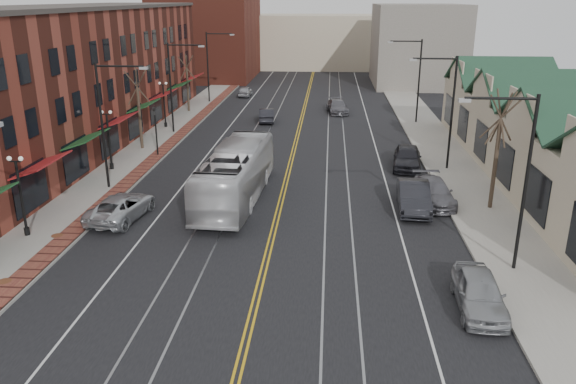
% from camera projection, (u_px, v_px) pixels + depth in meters
% --- Properties ---
extents(ground, '(160.00, 160.00, 0.00)m').
position_uv_depth(ground, '(248.00, 334.00, 21.04)').
color(ground, black).
rests_on(ground, ground).
extents(sidewalk_left, '(4.00, 120.00, 0.15)m').
position_uv_depth(sidewalk_left, '(123.00, 170.00, 40.69)').
color(sidewalk_left, gray).
rests_on(sidewalk_left, ground).
extents(sidewalk_right, '(4.00, 120.00, 0.15)m').
position_uv_depth(sidewalk_right, '(459.00, 177.00, 39.01)').
color(sidewalk_right, gray).
rests_on(sidewalk_right, ground).
extents(building_left, '(10.00, 50.00, 11.00)m').
position_uv_depth(building_left, '(63.00, 80.00, 45.99)').
color(building_left, maroon).
rests_on(building_left, ground).
extents(building_right, '(8.00, 36.00, 4.60)m').
position_uv_depth(building_right, '(553.00, 148.00, 37.85)').
color(building_right, beige).
rests_on(building_right, ground).
extents(backdrop_left, '(14.00, 18.00, 14.00)m').
position_uv_depth(backdrop_left, '(208.00, 31.00, 85.78)').
color(backdrop_left, maroon).
rests_on(backdrop_left, ground).
extents(backdrop_mid, '(22.00, 14.00, 9.00)m').
position_uv_depth(backdrop_mid, '(315.00, 41.00, 99.60)').
color(backdrop_mid, beige).
rests_on(backdrop_mid, ground).
extents(backdrop_right, '(12.00, 16.00, 11.00)m').
position_uv_depth(backdrop_right, '(417.00, 45.00, 79.39)').
color(backdrop_right, slate).
rests_on(backdrop_right, ground).
extents(streetlight_l_1, '(3.33, 0.25, 8.00)m').
position_uv_depth(streetlight_l_1, '(108.00, 113.00, 35.23)').
color(streetlight_l_1, black).
rests_on(streetlight_l_1, sidewalk_left).
extents(streetlight_l_2, '(3.33, 0.25, 8.00)m').
position_uv_depth(streetlight_l_2, '(175.00, 79.00, 50.30)').
color(streetlight_l_2, black).
rests_on(streetlight_l_2, sidewalk_left).
extents(streetlight_l_3, '(3.33, 0.25, 8.00)m').
position_uv_depth(streetlight_l_3, '(211.00, 60.00, 65.36)').
color(streetlight_l_3, black).
rests_on(streetlight_l_3, sidewalk_left).
extents(streetlight_r_0, '(3.33, 0.25, 8.00)m').
position_uv_depth(streetlight_r_0, '(518.00, 166.00, 24.26)').
color(streetlight_r_0, black).
rests_on(streetlight_r_0, sidewalk_right).
extents(streetlight_r_1, '(3.33, 0.25, 8.00)m').
position_uv_depth(streetlight_r_1, '(447.00, 101.00, 39.33)').
color(streetlight_r_1, black).
rests_on(streetlight_r_1, sidewalk_right).
extents(streetlight_r_2, '(3.33, 0.25, 8.00)m').
position_uv_depth(streetlight_r_2, '(415.00, 72.00, 54.39)').
color(streetlight_r_2, black).
rests_on(streetlight_r_2, sidewalk_right).
extents(lamppost_l_1, '(0.84, 0.28, 4.27)m').
position_uv_depth(lamppost_l_1, '(21.00, 198.00, 28.75)').
color(lamppost_l_1, black).
rests_on(lamppost_l_1, sidewalk_left).
extents(lamppost_l_2, '(0.84, 0.28, 4.27)m').
position_uv_depth(lamppost_l_2, '(109.00, 141.00, 40.05)').
color(lamppost_l_2, black).
rests_on(lamppost_l_2, sidewalk_left).
extents(lamppost_l_3, '(0.84, 0.28, 4.27)m').
position_uv_depth(lamppost_l_3, '(164.00, 105.00, 53.23)').
color(lamppost_l_3, black).
rests_on(lamppost_l_3, sidewalk_left).
extents(tree_left_near, '(1.78, 1.37, 6.48)m').
position_uv_depth(tree_left_near, '(139.00, 107.00, 45.25)').
color(tree_left_near, '#382B21').
rests_on(tree_left_near, sidewalk_left).
extents(tree_left_far, '(1.66, 1.28, 6.02)m').
position_uv_depth(tree_left_far, '(187.00, 82.00, 60.39)').
color(tree_left_far, '#382B21').
rests_on(tree_left_far, sidewalk_left).
extents(tree_right_mid, '(1.90, 1.46, 6.93)m').
position_uv_depth(tree_right_mid, '(497.00, 148.00, 32.11)').
color(tree_right_mid, '#382B21').
rests_on(tree_right_mid, sidewalk_right).
extents(manhole_mid, '(0.60, 0.60, 0.02)m').
position_uv_depth(manhole_mid, '(4.00, 281.00, 24.60)').
color(manhole_mid, '#592D19').
rests_on(manhole_mid, sidewalk_left).
extents(manhole_far, '(0.60, 0.60, 0.02)m').
position_uv_depth(manhole_far, '(57.00, 235.00, 29.31)').
color(manhole_far, '#592D19').
rests_on(manhole_far, sidewalk_left).
extents(traffic_signal, '(0.18, 0.15, 3.80)m').
position_uv_depth(traffic_signal, '(156.00, 127.00, 43.61)').
color(traffic_signal, black).
rests_on(traffic_signal, sidewalk_left).
extents(transit_bus, '(3.45, 12.11, 3.34)m').
position_uv_depth(transit_bus, '(236.00, 174.00, 34.39)').
color(transit_bus, silver).
rests_on(transit_bus, ground).
extents(parked_suv, '(3.06, 5.42, 1.43)m').
position_uv_depth(parked_suv, '(121.00, 207.00, 31.73)').
color(parked_suv, '#B8BCC0').
rests_on(parked_suv, ground).
extents(parked_car_a, '(1.98, 4.51, 1.51)m').
position_uv_depth(parked_car_a, '(479.00, 292.00, 22.46)').
color(parked_car_a, '#999B9F').
rests_on(parked_car_a, ground).
extents(parked_car_b, '(2.02, 5.11, 1.66)m').
position_uv_depth(parked_car_b, '(414.00, 197.00, 33.03)').
color(parked_car_b, black).
rests_on(parked_car_b, ground).
extents(parked_car_c, '(2.32, 5.10, 1.45)m').
position_uv_depth(parked_car_c, '(433.00, 192.00, 34.14)').
color(parked_car_c, slate).
rests_on(parked_car_c, ground).
extents(parked_car_d, '(2.56, 5.12, 1.68)m').
position_uv_depth(parked_car_d, '(407.00, 157.00, 41.09)').
color(parked_car_d, black).
rests_on(parked_car_d, ground).
extents(distant_car_left, '(1.86, 4.24, 1.36)m').
position_uv_depth(distant_car_left, '(267.00, 115.00, 56.50)').
color(distant_car_left, black).
rests_on(distant_car_left, ground).
extents(distant_car_right, '(2.61, 5.10, 1.42)m').
position_uv_depth(distant_car_right, '(337.00, 106.00, 60.82)').
color(distant_car_right, '#5C5B62').
rests_on(distant_car_right, ground).
extents(distant_car_far, '(1.53, 3.79, 1.29)m').
position_uv_depth(distant_car_far, '(245.00, 91.00, 71.00)').
color(distant_car_far, '#A8AAB0').
rests_on(distant_car_far, ground).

